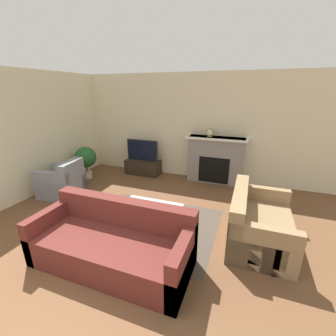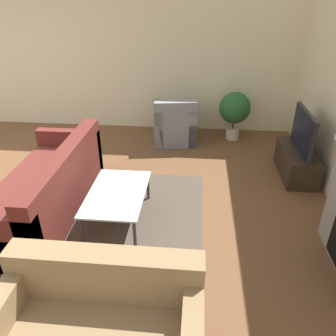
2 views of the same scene
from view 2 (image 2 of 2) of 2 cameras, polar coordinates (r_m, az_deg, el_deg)
The scene contains 8 objects.
wall_left at distance 6.28m, azimuth -1.76°, elevation 18.78°, with size 0.06×8.08×2.70m.
area_rug at distance 4.02m, azimuth -7.31°, elevation -8.89°, with size 2.24×1.85×0.00m.
tv_stand at distance 5.16m, azimuth 21.48°, elevation 0.88°, with size 0.97×0.43×0.40m.
tv at distance 4.96m, azimuth 22.46°, elevation 5.91°, with size 0.91×0.06×0.58m.
couch_sectional at distance 4.27m, azimuth -20.52°, elevation -3.61°, with size 2.15×0.91×0.82m.
armchair_by_window at distance 5.89m, azimuth 1.10°, elevation 7.50°, with size 0.91×0.83×0.82m.
coffee_table at distance 3.84m, azimuth -8.85°, elevation -4.62°, with size 1.04×0.65×0.39m.
potted_plant at distance 6.01m, azimuth 11.52°, elevation 9.95°, with size 0.55×0.55×0.86m.
Camera 2 is at (3.37, 3.29, 2.45)m, focal length 35.00 mm.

